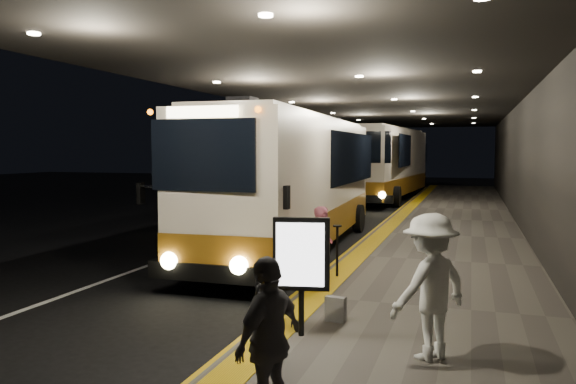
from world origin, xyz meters
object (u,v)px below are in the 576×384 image
Objects in this scene: coach_main at (295,188)px; coach_third at (406,164)px; passenger_waiting_white at (430,286)px; bag_polka at (336,309)px; coach_second at (385,167)px; passenger_waiting_grey at (269,341)px; bag_plain at (261,332)px; info_sign at (301,257)px; stanchion_post at (337,251)px; passenger_boarding at (323,246)px.

coach_main is 1.02× the size of coach_third.
passenger_waiting_white reaches higher than bag_polka.
coach_main is at bearing -86.43° from coach_second.
passenger_waiting_grey reaches higher than bag_plain.
passenger_waiting_white reaches higher than passenger_waiting_grey.
bag_polka is at bearing 57.69° from info_sign.
info_sign is at bearing -80.57° from coach_second.
coach_third is (-0.17, 11.44, -0.16)m from coach_second.
stanchion_post is at bearing 89.04° from bag_plain.
info_sign is at bearing -111.28° from bag_polka.
bag_plain is at bearing 163.26° from passenger_boarding.
passenger_waiting_white is 1.74× the size of stanchion_post.
coach_main is at bearing 104.06° from bag_plain.
coach_third is at bearing -159.54° from passenger_waiting_grey.
coach_main is at bearing 96.93° from info_sign.
coach_third is 37.55m from passenger_waiting_grey.
stanchion_post is (1.91, -19.76, -1.16)m from coach_second.
stanchion_post is at bearing -21.29° from passenger_boarding.
passenger_boarding is at bearing -94.55° from stanchion_post.
coach_second is 19.88m from stanchion_post.
coach_second is (0.10, 16.19, 0.14)m from coach_main.
passenger_waiting_white is at bearing -162.05° from passenger_boarding.
passenger_boarding is at bearing -87.83° from coach_third.
stanchion_post is (-0.80, 6.24, -0.28)m from passenger_waiting_grey.
coach_main is 6.29× the size of passenger_waiting_white.
coach_second is 26.15m from passenger_waiting_grey.
passenger_waiting_white is 4.80× the size of bag_polka.
passenger_waiting_grey reaches higher than stanchion_post.
bag_plain is (1.94, -7.74, -1.40)m from coach_main.
coach_main is 7.45× the size of passenger_boarding.
coach_third reaches higher than info_sign.
passenger_waiting_white is (4.19, -35.23, -0.62)m from coach_third.
passenger_boarding is (1.84, -20.64, -0.92)m from coach_second.
bag_polka is (2.75, -34.13, -1.34)m from coach_third.
info_sign is at bearing -153.92° from passenger_waiting_grey.
coach_main is 4.92m from passenger_boarding.
passenger_boarding is (1.94, -4.45, -0.78)m from coach_main.
bag_polka is 1.26m from info_sign.
passenger_boarding is 4.05× the size of bag_polka.
passenger_waiting_white is 1.79m from info_sign.
stanchion_post is at bearing 84.41° from info_sign.
coach_second is 24.14m from passenger_waiting_white.
coach_third is 34.27m from bag_polka.
coach_second is at bearing 96.47° from bag_polka.
coach_third is (-0.07, 27.63, -0.02)m from coach_main.
coach_second is 32.53× the size of bag_polka.
passenger_waiting_grey is at bearing -87.61° from bag_polka.
coach_third is 35.01m from info_sign.
coach_second reaches higher than coach_third.
passenger_waiting_grey is 3.36m from bag_polka.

